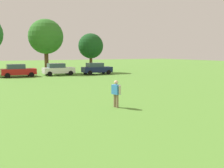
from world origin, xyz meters
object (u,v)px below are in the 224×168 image
adult_bystander (116,91)px  parked_car_navy_3 (96,68)px  parked_car_red_1 (18,70)px  parked_car_white_2 (58,69)px  tree_far_right (91,46)px  tree_right (46,37)px

adult_bystander → parked_car_navy_3: 23.53m
parked_car_red_1 → parked_car_white_2: bearing=1.6°
parked_car_red_1 → parked_car_white_2: 5.35m
parked_car_white_2 → adult_bystander: bearing=-96.9°
adult_bystander → parked_car_red_1: bearing=-6.4°
tree_far_right → parked_car_white_2: bearing=-152.9°
adult_bystander → tree_right: (2.23, 27.52, 4.61)m
adult_bystander → parked_car_white_2: bearing=-19.8°
parked_car_red_1 → parked_car_navy_3: size_ratio=1.00×
parked_car_red_1 → tree_far_right: (11.61, 3.36, 3.33)m
adult_bystander → parked_car_red_1: 22.92m
tree_right → tree_far_right: size_ratio=1.33×
tree_right → parked_car_navy_3: bearing=-42.4°
tree_right → tree_far_right: 7.07m
adult_bystander → tree_right: bearing=-17.5°
adult_bystander → parked_car_red_1: parked_car_red_1 is taller
tree_right → tree_far_right: tree_right is taller
parked_car_navy_3 → tree_far_right: bearing=78.9°
adult_bystander → tree_right: tree_right is taller
tree_right → tree_far_right: (6.79, -1.39, -1.37)m
adult_bystander → tree_far_right: (9.02, 26.13, 3.24)m
parked_car_navy_3 → adult_bystander: bearing=-110.5°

